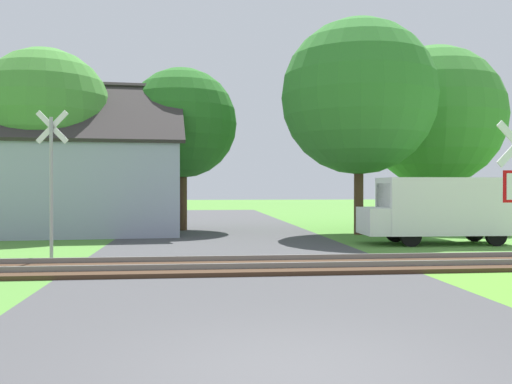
{
  "coord_description": "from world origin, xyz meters",
  "views": [
    {
      "loc": [
        -1.08,
        -5.74,
        1.93
      ],
      "look_at": [
        0.5,
        8.68,
        1.8
      ],
      "focal_mm": 40.0,
      "sensor_mm": 36.0,
      "label": 1
    }
  ],
  "objects_px": {
    "house": "(77,184)",
    "tree_right": "(359,97)",
    "tree_left": "(45,115)",
    "mail_truck": "(439,207)",
    "crossing_sign_far": "(51,175)",
    "tree_center": "(182,123)",
    "tree_far": "(434,116)"
  },
  "relations": [
    {
      "from": "crossing_sign_far",
      "to": "mail_truck",
      "type": "distance_m",
      "value": 12.37
    },
    {
      "from": "crossing_sign_far",
      "to": "house",
      "type": "distance_m",
      "value": 9.22
    },
    {
      "from": "house",
      "to": "mail_truck",
      "type": "xyz_separation_m",
      "value": [
        13.09,
        -5.94,
        -0.82
      ]
    },
    {
      "from": "house",
      "to": "tree_right",
      "type": "bearing_deg",
      "value": -13.72
    },
    {
      "from": "mail_truck",
      "to": "house",
      "type": "bearing_deg",
      "value": 67.55
    },
    {
      "from": "tree_center",
      "to": "crossing_sign_far",
      "type": "bearing_deg",
      "value": -106.82
    },
    {
      "from": "tree_far",
      "to": "tree_right",
      "type": "relative_size",
      "value": 1.02
    },
    {
      "from": "crossing_sign_far",
      "to": "tree_center",
      "type": "height_order",
      "value": "tree_center"
    },
    {
      "from": "tree_center",
      "to": "tree_far",
      "type": "bearing_deg",
      "value": 6.36
    },
    {
      "from": "tree_center",
      "to": "tree_right",
      "type": "bearing_deg",
      "value": -23.66
    },
    {
      "from": "crossing_sign_far",
      "to": "mail_truck",
      "type": "xyz_separation_m",
      "value": [
        11.91,
        3.2,
        -1.01
      ]
    },
    {
      "from": "house",
      "to": "tree_left",
      "type": "distance_m",
      "value": 3.07
    },
    {
      "from": "tree_right",
      "to": "mail_truck",
      "type": "height_order",
      "value": "tree_right"
    },
    {
      "from": "tree_left",
      "to": "tree_right",
      "type": "bearing_deg",
      "value": -6.37
    },
    {
      "from": "house",
      "to": "tree_left",
      "type": "bearing_deg",
      "value": -162.98
    },
    {
      "from": "crossing_sign_far",
      "to": "tree_center",
      "type": "distance_m",
      "value": 11.17
    },
    {
      "from": "tree_far",
      "to": "house",
      "type": "bearing_deg",
      "value": -170.97
    },
    {
      "from": "tree_far",
      "to": "mail_truck",
      "type": "distance_m",
      "value": 10.2
    },
    {
      "from": "crossing_sign_far",
      "to": "tree_left",
      "type": "xyz_separation_m",
      "value": [
        -2.33,
        8.68,
        2.62
      ]
    },
    {
      "from": "tree_far",
      "to": "tree_left",
      "type": "relative_size",
      "value": 1.18
    },
    {
      "from": "tree_left",
      "to": "mail_truck",
      "type": "xyz_separation_m",
      "value": [
        14.25,
        -5.48,
        -3.63
      ]
    },
    {
      "from": "tree_right",
      "to": "tree_far",
      "type": "bearing_deg",
      "value": 41.19
    },
    {
      "from": "house",
      "to": "tree_right",
      "type": "xyz_separation_m",
      "value": [
        11.51,
        -1.87,
        3.52
      ]
    },
    {
      "from": "tree_left",
      "to": "mail_truck",
      "type": "distance_m",
      "value": 15.69
    },
    {
      "from": "house",
      "to": "mail_truck",
      "type": "relative_size",
      "value": 1.83
    },
    {
      "from": "tree_right",
      "to": "mail_truck",
      "type": "bearing_deg",
      "value": -68.71
    },
    {
      "from": "house",
      "to": "tree_far",
      "type": "bearing_deg",
      "value": 4.54
    },
    {
      "from": "tree_center",
      "to": "tree_right",
      "type": "height_order",
      "value": "tree_right"
    },
    {
      "from": "house",
      "to": "tree_far",
      "type": "distance_m",
      "value": 17.21
    },
    {
      "from": "tree_right",
      "to": "tree_left",
      "type": "bearing_deg",
      "value": 173.63
    },
    {
      "from": "tree_far",
      "to": "tree_right",
      "type": "height_order",
      "value": "tree_far"
    },
    {
      "from": "tree_right",
      "to": "mail_truck",
      "type": "relative_size",
      "value": 1.76
    }
  ]
}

